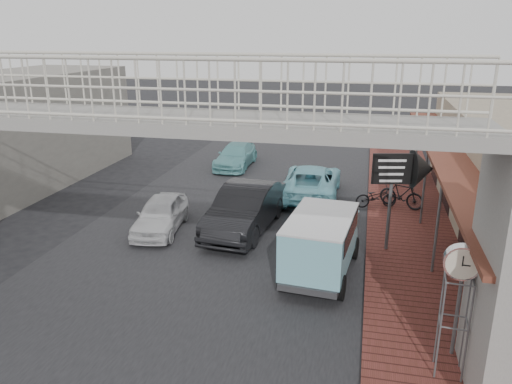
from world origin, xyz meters
The scene contains 14 objects.
ground centered at (0.00, 0.00, 0.00)m, with size 120.00×120.00×0.00m, color black.
road_strip centered at (0.00, 0.00, 0.01)m, with size 10.00×60.00×0.01m, color black.
sidewalk centered at (6.50, 3.00, 0.05)m, with size 3.00×40.00×0.10m, color brown.
footbridge centered at (0.00, -4.00, 3.18)m, with size 16.40×2.40×6.34m.
building_far_left centered at (-11.00, 6.00, 2.50)m, with size 5.00×14.00×5.00m, color gray.
white_hatchback centered at (-2.18, 2.46, 0.61)m, with size 1.44×3.58×1.22m, color silver.
dark_sedan centered at (0.75, 3.15, 0.81)m, with size 1.72×4.93×1.62m, color black.
angkot_curb centered at (2.58, 7.47, 0.69)m, with size 2.31×5.00×1.39m, color #7CC9D7.
angkot_far centered at (-1.87, 11.65, 0.59)m, with size 1.65×4.07×1.18m, color #64ABAF.
angkot_van centered at (3.72, 0.28, 1.19)m, with size 2.08×3.97×1.88m.
motorcycle_near centered at (5.30, 6.40, 0.53)m, with size 0.58×1.65×0.87m, color black.
motorcycle_far centered at (6.27, 6.62, 0.65)m, with size 0.51×1.81×1.09m, color black.
street_clock centered at (6.72, -3.67, 2.45)m, with size 0.71×0.59×2.83m.
arrow_sign centered at (6.41, 2.50, 2.74)m, with size 1.96×1.29×3.27m.
Camera 1 is at (4.80, -12.97, 6.75)m, focal length 35.00 mm.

